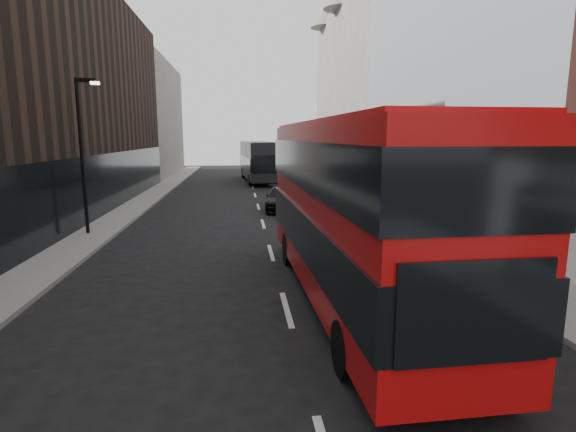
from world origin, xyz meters
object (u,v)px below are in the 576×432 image
object	(u,v)px
car_a	(312,211)
street_lamp	(83,146)
grey_bus	(259,160)
car_b	(295,201)
car_c	(282,199)
red_bus	(354,204)

from	to	relation	value
car_a	street_lamp	bearing A→B (deg)	-171.05
street_lamp	car_a	size ratio (longest dim) A/B	1.82
car_a	grey_bus	bearing A→B (deg)	92.96
grey_bus	car_a	xyz separation A→B (m)	(1.81, -23.10, -1.53)
car_a	car_b	world-z (taller)	car_b
car_c	red_bus	bearing A→B (deg)	-82.76
car_a	car_c	distance (m)	4.81
grey_bus	car_c	distance (m)	18.50
red_bus	car_b	world-z (taller)	red_bus
grey_bus	car_b	distance (m)	19.23
street_lamp	car_b	bearing A→B (deg)	29.78
street_lamp	car_b	xyz separation A→B (m)	(10.45, 5.98, -3.52)
grey_bus	street_lamp	bearing A→B (deg)	-113.82
street_lamp	car_a	distance (m)	11.56
street_lamp	car_c	size ratio (longest dim) A/B	1.42
grey_bus	car_a	size ratio (longest dim) A/B	3.32
red_bus	grey_bus	distance (m)	34.66
grey_bus	car_a	world-z (taller)	grey_bus
car_a	car_b	bearing A→B (deg)	93.91
red_bus	car_c	bearing A→B (deg)	89.79
car_a	car_c	size ratio (longest dim) A/B	0.78
car_b	car_c	xyz separation A→B (m)	(-0.78, 0.69, 0.05)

